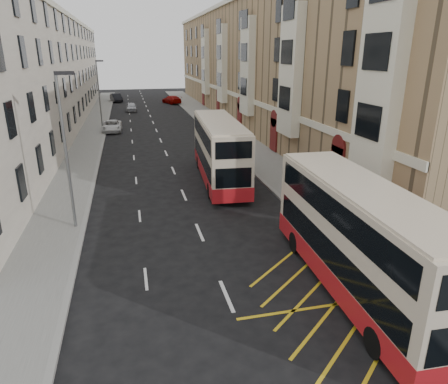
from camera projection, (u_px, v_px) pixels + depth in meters
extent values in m
plane|color=black|center=(258.00, 371.00, 11.88)|extent=(200.00, 200.00, 0.00)
cube|color=slate|center=(242.00, 144.00, 41.14)|extent=(4.00, 120.00, 0.15)
cube|color=slate|center=(85.00, 152.00, 37.75)|extent=(3.00, 120.00, 0.15)
cube|color=gray|center=(223.00, 145.00, 40.71)|extent=(0.25, 120.00, 0.15)
cube|color=gray|center=(101.00, 151.00, 38.08)|extent=(0.25, 120.00, 0.15)
cube|color=#907653|center=(261.00, 64.00, 54.45)|extent=(10.00, 79.00, 15.00)
cube|color=silver|center=(225.00, 91.00, 54.51)|extent=(0.18, 79.00, 0.50)
cube|color=silver|center=(225.00, 3.00, 50.86)|extent=(0.40, 79.00, 0.50)
cube|color=silver|center=(380.00, 82.00, 20.69)|extent=(0.80, 3.20, 10.00)
cube|color=silver|center=(291.00, 72.00, 31.71)|extent=(0.80, 3.20, 10.00)
cube|color=silver|center=(248.00, 67.00, 42.72)|extent=(0.80, 3.20, 10.00)
cube|color=silver|center=(222.00, 64.00, 53.74)|extent=(0.80, 3.20, 10.00)
cube|color=silver|center=(205.00, 62.00, 64.76)|extent=(0.80, 3.20, 10.00)
cube|color=#5B1313|center=(337.00, 169.00, 26.34)|extent=(0.20, 1.60, 3.00)
cube|color=#5B1313|center=(274.00, 135.00, 37.36)|extent=(0.20, 1.60, 3.00)
cube|color=#5B1313|center=(240.00, 116.00, 48.38)|extent=(0.20, 1.60, 3.00)
cube|color=#5B1313|center=(218.00, 104.00, 59.40)|extent=(0.20, 1.60, 3.00)
cube|color=#5B1313|center=(203.00, 96.00, 70.41)|extent=(0.20, 1.60, 3.00)
cube|color=beige|center=(38.00, 74.00, 48.55)|extent=(9.00, 79.00, 13.00)
cube|color=silver|center=(71.00, 17.00, 47.39)|extent=(0.30, 79.00, 0.50)
cube|color=black|center=(438.00, 267.00, 14.80)|extent=(0.08, 0.08, 2.60)
cylinder|color=#B6110E|center=(394.00, 282.00, 15.32)|extent=(0.06, 0.06, 1.00)
cylinder|color=#B6110E|center=(350.00, 244.00, 18.31)|extent=(0.06, 0.06, 1.00)
cylinder|color=#B6110E|center=(318.00, 217.00, 21.29)|extent=(0.06, 0.06, 1.00)
cube|color=#B6110E|center=(351.00, 235.00, 18.15)|extent=(0.05, 6.50, 0.06)
cube|color=#B6110E|center=(350.00, 243.00, 18.29)|extent=(0.05, 6.50, 0.06)
cylinder|color=slate|center=(66.00, 154.00, 20.12)|extent=(0.16, 0.16, 8.00)
cube|color=black|center=(64.00, 73.00, 18.92)|extent=(0.90, 0.18, 0.18)
cylinder|color=slate|center=(99.00, 95.00, 47.67)|extent=(0.16, 0.16, 8.00)
cube|color=black|center=(99.00, 61.00, 46.46)|extent=(0.90, 0.18, 0.18)
cube|color=beige|center=(359.00, 237.00, 15.17)|extent=(2.98, 11.07, 3.94)
cube|color=#AC151B|center=(355.00, 272.00, 15.67)|extent=(3.01, 11.10, 0.90)
cube|color=black|center=(358.00, 249.00, 15.33)|extent=(2.98, 10.19, 1.10)
cube|color=black|center=(363.00, 208.00, 14.77)|extent=(2.98, 10.19, 1.00)
cube|color=beige|center=(365.00, 187.00, 14.51)|extent=(2.86, 10.63, 0.12)
cube|color=black|center=(304.00, 199.00, 20.38)|extent=(2.12, 0.17, 1.30)
cube|color=black|center=(307.00, 160.00, 19.70)|extent=(1.75, 0.16, 0.45)
cylinder|color=black|center=(295.00, 242.00, 18.83)|extent=(0.32, 1.01, 1.00)
cylinder|color=black|center=(340.00, 238.00, 19.23)|extent=(0.32, 1.01, 1.00)
cylinder|color=black|center=(376.00, 343.00, 12.32)|extent=(0.32, 1.01, 1.00)
cylinder|color=black|center=(440.00, 333.00, 12.72)|extent=(0.32, 1.01, 1.00)
cube|color=beige|center=(219.00, 149.00, 28.71)|extent=(3.36, 11.38, 4.03)
cube|color=#AC151B|center=(219.00, 170.00, 29.23)|extent=(3.40, 11.41, 0.92)
cube|color=black|center=(219.00, 156.00, 28.87)|extent=(3.34, 10.48, 1.12)
cube|color=black|center=(219.00, 132.00, 28.30)|extent=(3.34, 10.48, 1.02)
cube|color=beige|center=(219.00, 121.00, 28.03)|extent=(3.23, 10.92, 0.12)
cube|color=black|center=(210.00, 140.00, 34.06)|extent=(2.17, 0.24, 1.33)
cube|color=black|center=(209.00, 115.00, 33.37)|extent=(1.79, 0.21, 0.46)
cube|color=black|center=(233.00, 178.00, 23.65)|extent=(2.17, 0.24, 1.22)
cylinder|color=black|center=(199.00, 162.00, 32.50)|extent=(0.36, 1.04, 1.02)
cylinder|color=black|center=(227.00, 161.00, 32.85)|extent=(0.36, 1.04, 1.02)
cylinder|color=black|center=(210.00, 191.00, 25.81)|extent=(0.36, 1.04, 1.02)
cylinder|color=black|center=(245.00, 189.00, 26.16)|extent=(0.36, 1.04, 1.02)
imported|color=black|center=(445.00, 250.00, 16.94)|extent=(1.10, 1.01, 1.81)
imported|color=black|center=(369.00, 220.00, 20.02)|extent=(1.08, 0.66, 1.73)
imported|color=silver|center=(112.00, 126.00, 47.67)|extent=(2.29, 4.81, 1.32)
imported|color=#A4A6AB|center=(132.00, 107.00, 64.04)|extent=(1.69, 4.07, 1.38)
imported|color=black|center=(116.00, 98.00, 76.54)|extent=(2.58, 5.00, 1.57)
imported|color=#8F0300|center=(172.00, 100.00, 73.87)|extent=(3.63, 5.46, 1.47)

